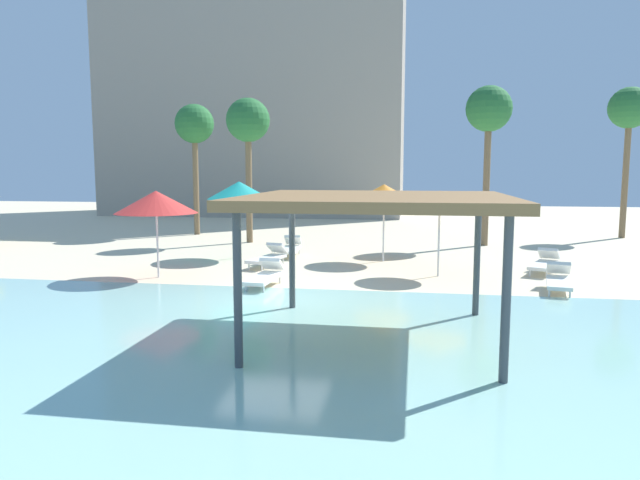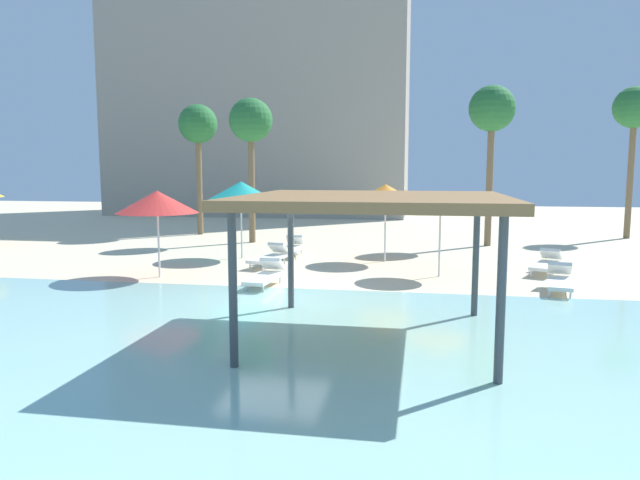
% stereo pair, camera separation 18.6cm
% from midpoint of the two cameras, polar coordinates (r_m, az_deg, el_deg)
% --- Properties ---
extents(ground_plane, '(80.00, 80.00, 0.00)m').
position_cam_midpoint_polar(ground_plane, '(14.15, -4.88, -6.14)').
color(ground_plane, beige).
extents(lagoon_water, '(44.00, 13.50, 0.04)m').
position_cam_midpoint_polar(lagoon_water, '(9.35, -13.02, -13.11)').
color(lagoon_water, '#99D1C6').
rests_on(lagoon_water, ground).
extents(shade_pavilion, '(4.80, 4.80, 2.74)m').
position_cam_midpoint_polar(shade_pavilion, '(10.72, 5.14, 3.63)').
color(shade_pavilion, '#42474C').
rests_on(shade_pavilion, ground).
extents(beach_umbrella_orange_0, '(2.11, 2.11, 2.71)m').
position_cam_midpoint_polar(beach_umbrella_orange_0, '(20.16, 6.09, 4.68)').
color(beach_umbrella_orange_0, silver).
rests_on(beach_umbrella_orange_0, ground).
extents(beach_umbrella_teal_1, '(2.30, 2.30, 2.79)m').
position_cam_midpoint_polar(beach_umbrella_teal_1, '(21.03, -8.26, 4.89)').
color(beach_umbrella_teal_1, silver).
rests_on(beach_umbrella_teal_1, ground).
extents(beach_umbrella_red_3, '(2.42, 2.42, 2.59)m').
position_cam_midpoint_polar(beach_umbrella_red_3, '(17.71, -16.20, 3.62)').
color(beach_umbrella_red_3, silver).
rests_on(beach_umbrella_red_3, ground).
extents(beach_umbrella_orange_5, '(1.91, 1.91, 2.59)m').
position_cam_midpoint_polar(beach_umbrella_orange_5, '(17.55, 11.47, 3.95)').
color(beach_umbrella_orange_5, silver).
rests_on(beach_umbrella_orange_5, ground).
extents(lounge_chair_1, '(1.30, 1.98, 0.74)m').
position_cam_midpoint_polar(lounge_chair_1, '(19.26, 21.09, -2.08)').
color(lounge_chair_1, white).
rests_on(lounge_chair_1, ground).
extents(lounge_chair_2, '(0.72, 1.93, 0.74)m').
position_cam_midpoint_polar(lounge_chair_2, '(15.94, -5.74, -3.45)').
color(lounge_chair_2, white).
rests_on(lounge_chair_2, ground).
extents(lounge_chair_4, '(0.96, 1.98, 0.74)m').
position_cam_midpoint_polar(lounge_chair_4, '(16.46, 22.25, -3.61)').
color(lounge_chair_4, white).
rests_on(lounge_chair_4, ground).
extents(lounge_chair_5, '(0.74, 1.94, 0.74)m').
position_cam_midpoint_polar(lounge_chair_5, '(21.52, -3.14, -0.72)').
color(lounge_chair_5, white).
rests_on(lounge_chair_5, ground).
extents(lounge_chair_6, '(1.07, 1.99, 0.74)m').
position_cam_midpoint_polar(lounge_chair_6, '(19.32, -5.35, -1.62)').
color(lounge_chair_6, white).
rests_on(lounge_chair_6, ground).
extents(palm_tree_0, '(1.90, 1.90, 6.30)m').
position_cam_midpoint_polar(palm_tree_0, '(25.67, -7.35, 11.35)').
color(palm_tree_0, brown).
rests_on(palm_tree_0, ground).
extents(palm_tree_1, '(1.90, 1.90, 6.67)m').
position_cam_midpoint_polar(palm_tree_1, '(25.41, 16.15, 11.98)').
color(palm_tree_1, brown).
rests_on(palm_tree_1, ground).
extents(palm_tree_2, '(1.90, 1.90, 6.39)m').
position_cam_midpoint_polar(palm_tree_2, '(29.32, -12.50, 10.86)').
color(palm_tree_2, brown).
rests_on(palm_tree_2, ground).
extents(palm_tree_3, '(1.90, 1.90, 7.00)m').
position_cam_midpoint_polar(palm_tree_3, '(30.70, 28.13, 11.10)').
color(palm_tree_3, brown).
rests_on(palm_tree_3, ground).
extents(hotel_block_0, '(21.04, 8.69, 20.38)m').
position_cam_midpoint_polar(hotel_block_0, '(43.63, -6.38, 16.13)').
color(hotel_block_0, '#9E9384').
rests_on(hotel_block_0, ground).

